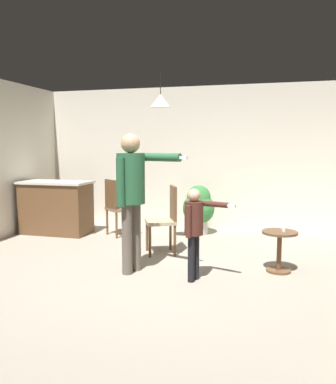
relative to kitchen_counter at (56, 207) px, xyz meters
name	(u,v)px	position (x,y,z in m)	size (l,w,h in m)	color
ground	(154,280)	(2.45, -1.96, -0.48)	(7.68, 7.68, 0.00)	#9E9384
wall_back	(203,158)	(2.45, 1.24, 0.87)	(6.40, 0.10, 2.70)	silver
kitchen_counter	(56,207)	(0.00, 0.00, 0.00)	(1.26, 0.66, 0.95)	brown
side_table_by_couch	(279,246)	(3.88, -1.24, -0.15)	(0.44, 0.44, 0.52)	brown
person_adult	(132,187)	(2.10, -1.73, 0.60)	(0.88, 0.48, 1.73)	#60564C
person_child	(195,224)	(2.91, -1.84, 0.20)	(0.59, 0.30, 1.09)	black
dining_chair_by_counter	(117,205)	(1.13, 0.11, 0.07)	(0.59, 0.59, 1.00)	brown
dining_chair_near_wall	(166,217)	(2.27, -0.78, 0.07)	(0.56, 0.56, 1.00)	brown
potted_plant_corner	(199,207)	(2.49, 0.64, 0.01)	(0.57, 0.57, 0.88)	#B7B2AD
spare_remote_on_table	(283,229)	(3.91, -1.20, 0.06)	(0.04, 0.13, 0.04)	white
ceiling_light_pendant	(161,101)	(2.12, -0.51, 1.77)	(0.32, 0.32, 0.55)	silver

